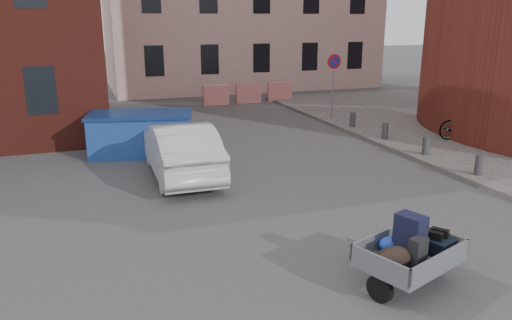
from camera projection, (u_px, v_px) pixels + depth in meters
name	position (u px, v px, depth m)	size (l,w,h in m)	color
ground	(290.00, 226.00, 10.39)	(120.00, 120.00, 0.00)	#38383A
sidewalk	(510.00, 142.00, 17.23)	(9.00, 24.00, 0.12)	#474442
no_parking_sign	(334.00, 73.00, 20.36)	(0.60, 0.09, 2.65)	gray
bollards	(426.00, 146.00, 15.30)	(0.22, 9.02, 0.55)	#3A3A3D
barriers	(249.00, 93.00, 25.19)	(4.70, 0.18, 1.00)	red
trailer	(409.00, 252.00, 7.89)	(1.88, 1.98, 1.20)	black
dumpster	(141.00, 133.00, 15.68)	(3.46, 2.29, 1.33)	#1E4292
silver_car	(181.00, 149.00, 13.54)	(1.56, 4.49, 1.48)	#B8BAC0
bicycle	(465.00, 123.00, 17.30)	(0.70, 2.00, 1.05)	black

